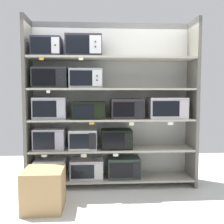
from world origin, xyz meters
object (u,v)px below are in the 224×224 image
object	(u,v)px
microwave_0	(51,169)
microwave_7	(89,110)
microwave_9	(167,108)
shipping_carton	(44,189)
microwave_5	(116,139)
microwave_10	(51,78)
microwave_8	(127,109)
microwave_3	(50,139)
microwave_1	(87,169)
microwave_6	(51,108)
microwave_2	(124,167)
microwave_12	(47,47)
microwave_4	(83,139)
microwave_11	(86,79)
microwave_13	(84,47)

from	to	relation	value
microwave_0	microwave_7	distance (m)	1.10
microwave_9	shipping_carton	xyz separation A→B (m)	(-1.77, -0.77, -0.98)
microwave_5	shipping_carton	xyz separation A→B (m)	(-0.97, -0.77, -0.49)
microwave_5	microwave_10	world-z (taller)	microwave_10
microwave_8	microwave_3	bearing A→B (deg)	-179.98
microwave_5	microwave_7	size ratio (longest dim) A/B	0.95
microwave_1	microwave_7	xyz separation A→B (m)	(0.04, -0.00, 0.92)
microwave_7	microwave_10	xyz separation A→B (m)	(-0.58, -0.00, 0.49)
microwave_6	shipping_carton	distance (m)	1.25
microwave_2	microwave_12	bearing A→B (deg)	-179.99
microwave_5	microwave_4	bearing A→B (deg)	179.95
microwave_8	microwave_0	bearing A→B (deg)	-180.00
microwave_6	microwave_9	world-z (taller)	microwave_6
microwave_1	microwave_11	size ratio (longest dim) A/B	1.02
microwave_5	microwave_12	xyz separation A→B (m)	(-1.05, 0.00, 1.40)
microwave_1	microwave_7	bearing A→B (deg)	-0.06
microwave_1	microwave_10	size ratio (longest dim) A/B	0.99
microwave_7	microwave_12	size ratio (longest dim) A/B	1.16
microwave_4	microwave_13	distance (m)	1.41
microwave_0	microwave_10	world-z (taller)	microwave_10
microwave_3	microwave_4	distance (m)	0.51
microwave_4	microwave_9	xyz separation A→B (m)	(1.31, 0.00, 0.48)
microwave_4	microwave_13	bearing A→B (deg)	-0.87
microwave_8	microwave_7	bearing A→B (deg)	180.00
microwave_8	shipping_carton	size ratio (longest dim) A/B	0.98
microwave_2	microwave_0	bearing A→B (deg)	-180.00
microwave_11	microwave_13	size ratio (longest dim) A/B	0.92
microwave_4	microwave_2	bearing A→B (deg)	-0.00
microwave_4	microwave_10	size ratio (longest dim) A/B	0.84
microwave_11	microwave_8	bearing A→B (deg)	0.02
microwave_3	microwave_7	xyz separation A→B (m)	(0.60, 0.00, 0.44)
microwave_1	microwave_13	size ratio (longest dim) A/B	0.94
microwave_8	microwave_13	world-z (taller)	microwave_13
microwave_10	shipping_carton	world-z (taller)	microwave_10
microwave_8	microwave_13	xyz separation A→B (m)	(-0.66, -0.00, 0.95)
microwave_7	microwave_10	size ratio (longest dim) A/B	0.97
microwave_1	microwave_13	bearing A→B (deg)	-179.26
microwave_1	microwave_4	xyz separation A→B (m)	(-0.05, -0.00, 0.47)
microwave_1	microwave_8	bearing A→B (deg)	-0.01
microwave_5	microwave_13	world-z (taller)	microwave_13
microwave_0	microwave_8	size ratio (longest dim) A/B	0.94
microwave_4	shipping_carton	distance (m)	1.03
microwave_7	microwave_11	world-z (taller)	microwave_11
microwave_3	microwave_7	size ratio (longest dim) A/B	0.94
microwave_5	microwave_7	bearing A→B (deg)	179.94
microwave_3	microwave_9	distance (m)	1.88
microwave_6	microwave_7	world-z (taller)	microwave_6
microwave_5	microwave_8	size ratio (longest dim) A/B	0.95
microwave_1	microwave_12	size ratio (longest dim) A/B	1.18
microwave_12	microwave_0	bearing A→B (deg)	0.50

